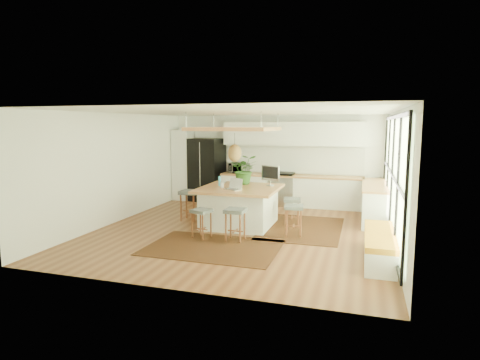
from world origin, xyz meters
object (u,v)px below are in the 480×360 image
(fridge, at_px, (207,172))
(monitor, at_px, (270,175))
(stool_right_back, at_px, (292,211))
(stool_left_side, at_px, (190,207))
(island_plant, at_px, (245,173))
(stool_near_right, at_px, (235,224))
(stool_near_left, at_px, (202,222))
(laptop, at_px, (232,184))
(microwave, at_px, (239,167))
(island, at_px, (240,206))
(stool_right_front, at_px, (294,220))

(fridge, bearing_deg, monitor, -32.05)
(stool_right_back, xyz_separation_m, stool_left_side, (-2.57, -0.22, 0.00))
(fridge, distance_m, island_plant, 2.88)
(stool_near_right, distance_m, monitor, 1.96)
(fridge, xyz_separation_m, stool_near_right, (2.23, -4.00, -0.57))
(stool_near_right, relative_size, island_plant, 0.92)
(stool_near_left, bearing_deg, laptop, 66.63)
(fridge, distance_m, microwave, 1.08)
(island, xyz_separation_m, stool_near_right, (0.30, -1.28, -0.11))
(island, distance_m, stool_right_front, 1.49)
(laptop, distance_m, island_plant, 0.94)
(monitor, distance_m, microwave, 2.73)
(microwave, bearing_deg, stool_right_front, -36.75)
(stool_near_left, distance_m, stool_near_right, 0.76)
(stool_near_right, relative_size, laptop, 1.78)
(stool_left_side, bearing_deg, monitor, 9.71)
(stool_near_right, distance_m, stool_right_front, 1.35)
(laptop, bearing_deg, stool_right_back, 50.34)
(stool_left_side, bearing_deg, stool_near_left, -57.29)
(island, relative_size, microwave, 3.28)
(stool_near_left, bearing_deg, fridge, 110.23)
(stool_left_side, relative_size, island_plant, 1.04)
(island, height_order, laptop, laptop)
(island, xyz_separation_m, stool_left_side, (-1.36, 0.12, -0.11))
(fridge, relative_size, stool_near_right, 2.90)
(island, bearing_deg, fridge, 125.37)
(island, relative_size, stool_near_right, 2.70)
(microwave, bearing_deg, stool_near_left, -65.93)
(stool_right_back, relative_size, stool_left_side, 0.87)
(island, distance_m, stool_left_side, 1.37)
(fridge, height_order, island, fridge)
(laptop, relative_size, microwave, 0.68)
(stool_right_back, bearing_deg, microwave, 130.94)
(stool_near_right, bearing_deg, fridge, 119.19)
(fridge, bearing_deg, stool_right_front, -34.88)
(island_plant, bearing_deg, island, -85.56)
(stool_left_side, distance_m, laptop, 1.55)
(stool_right_back, xyz_separation_m, monitor, (-0.57, 0.12, 0.83))
(fridge, bearing_deg, stool_left_side, -68.38)
(stool_right_back, bearing_deg, monitor, 167.67)
(stool_near_left, distance_m, microwave, 4.11)
(stool_left_side, xyz_separation_m, monitor, (2.00, 0.34, 0.83))
(monitor, bearing_deg, stool_left_side, -144.18)
(monitor, bearing_deg, microwave, 149.68)
(stool_near_left, xyz_separation_m, island_plant, (0.42, 1.84, 0.86))
(stool_near_left, bearing_deg, stool_right_back, 44.02)
(stool_near_right, bearing_deg, stool_near_left, -179.98)
(stool_right_front, relative_size, island_plant, 0.91)
(laptop, bearing_deg, island_plant, 110.50)
(stool_near_right, height_order, monitor, monitor)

